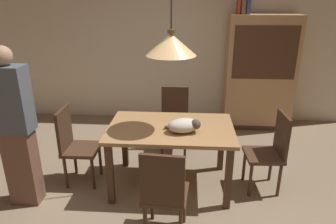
# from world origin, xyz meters

# --- Properties ---
(ground) EXTENTS (10.00, 10.00, 0.00)m
(ground) POSITION_xyz_m (0.00, 0.00, 0.00)
(ground) COLOR #847056
(back_wall) EXTENTS (6.40, 0.10, 2.90)m
(back_wall) POSITION_xyz_m (0.00, 2.65, 1.45)
(back_wall) COLOR beige
(back_wall) RESTS_ON ground
(dining_table) EXTENTS (1.40, 0.90, 0.75)m
(dining_table) POSITION_xyz_m (0.08, 0.44, 0.65)
(dining_table) COLOR #A87A4C
(dining_table) RESTS_ON ground
(chair_far_back) EXTENTS (0.40, 0.40, 0.93)m
(chair_far_back) POSITION_xyz_m (0.08, 1.32, 0.51)
(chair_far_back) COLOR #472D1E
(chair_far_back) RESTS_ON ground
(chair_left_side) EXTENTS (0.40, 0.40, 0.93)m
(chair_left_side) POSITION_xyz_m (-1.05, 0.44, 0.51)
(chair_left_side) COLOR #472D1E
(chair_left_side) RESTS_ON ground
(chair_right_side) EXTENTS (0.42, 0.42, 0.93)m
(chair_right_side) POSITION_xyz_m (1.20, 0.45, 0.51)
(chair_right_side) COLOR #472D1E
(chair_right_side) RESTS_ON ground
(chair_near_front) EXTENTS (0.43, 0.43, 0.93)m
(chair_near_front) POSITION_xyz_m (0.07, -0.44, 0.51)
(chair_near_front) COLOR #472D1E
(chair_near_front) RESTS_ON ground
(cat_sleeping) EXTENTS (0.40, 0.31, 0.16)m
(cat_sleeping) POSITION_xyz_m (0.23, 0.31, 0.83)
(cat_sleeping) COLOR beige
(cat_sleeping) RESTS_ON dining_table
(pendant_lamp) EXTENTS (0.52, 0.52, 1.30)m
(pendant_lamp) POSITION_xyz_m (0.08, 0.44, 1.66)
(pendant_lamp) COLOR #E5B775
(hutch_bookcase) EXTENTS (1.12, 0.45, 1.85)m
(hutch_bookcase) POSITION_xyz_m (1.42, 2.32, 0.89)
(hutch_bookcase) COLOR tan
(hutch_bookcase) RESTS_ON ground
(book_red_tall) EXTENTS (0.04, 0.22, 0.28)m
(book_red_tall) POSITION_xyz_m (0.99, 2.32, 1.99)
(book_red_tall) COLOR #B73833
(book_red_tall) RESTS_ON hutch_bookcase
(book_brown_thick) EXTENTS (0.06, 0.24, 0.22)m
(book_brown_thick) POSITION_xyz_m (1.06, 2.32, 1.96)
(book_brown_thick) COLOR brown
(book_brown_thick) RESTS_ON hutch_bookcase
(book_blue_wide) EXTENTS (0.06, 0.24, 0.24)m
(book_blue_wide) POSITION_xyz_m (1.13, 2.32, 1.97)
(book_blue_wide) COLOR #384C93
(book_blue_wide) RESTS_ON hutch_bookcase
(person_standing) EXTENTS (0.36, 0.22, 1.70)m
(person_standing) POSITION_xyz_m (-1.47, 0.02, 0.86)
(person_standing) COLOR brown
(person_standing) RESTS_ON ground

